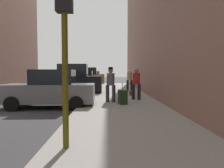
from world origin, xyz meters
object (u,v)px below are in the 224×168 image
object	(u,v)px
pedestrian_in_tan_coat	(129,79)
parked_gray_coupe	(50,90)
parked_black_suv	(71,81)
parked_bronze_suv	(88,77)
rolling_suitcase	(123,97)
pedestrian_in_red_jacket	(136,82)
parked_red_hatchback	(82,80)
duffel_bag	(132,93)
traffic_light	(65,17)
parked_silver_sedan	(94,76)
fire_hydrant	(96,87)
pedestrian_with_beanie	(111,83)
parked_blue_sedan	(91,77)

from	to	relation	value
pedestrian_in_tan_coat	parked_gray_coupe	bearing A→B (deg)	-120.48
parked_black_suv	parked_bronze_suv	world-z (taller)	same
parked_black_suv	rolling_suitcase	xyz separation A→B (m)	(3.41, -5.80, -0.54)
parked_bronze_suv	pedestrian_in_red_jacket	bearing A→B (deg)	-76.04
parked_red_hatchback	rolling_suitcase	size ratio (longest dim) A/B	4.05
pedestrian_in_tan_coat	rolling_suitcase	size ratio (longest dim) A/B	1.64
duffel_bag	parked_black_suv	bearing A→B (deg)	154.19
traffic_light	pedestrian_in_tan_coat	size ratio (longest dim) A/B	2.11
parked_silver_sedan	rolling_suitcase	distance (m)	31.98
fire_hydrant	pedestrian_with_beanie	xyz separation A→B (m)	(1.04, -6.23, 0.64)
parked_gray_coupe	rolling_suitcase	size ratio (longest dim) A/B	4.07
rolling_suitcase	pedestrian_in_red_jacket	bearing A→B (deg)	62.18
pedestrian_in_red_jacket	parked_bronze_suv	bearing A→B (deg)	103.96
parked_black_suv	parked_blue_sedan	bearing A→B (deg)	90.00
parked_red_hatchback	fire_hydrant	distance (m)	5.55
parked_bronze_suv	fire_hydrant	xyz separation A→B (m)	(1.80, -11.90, -0.54)
parked_silver_sedan	fire_hydrant	bearing A→B (deg)	-85.85
pedestrian_with_beanie	pedestrian_in_red_jacket	distance (m)	1.71
traffic_light	pedestrian_in_red_jacket	world-z (taller)	traffic_light
parked_gray_coupe	pedestrian_in_tan_coat	xyz separation A→B (m)	(4.49, 7.63, 0.26)
parked_blue_sedan	rolling_suitcase	world-z (taller)	parked_blue_sedan
parked_blue_sedan	pedestrian_in_red_jacket	xyz separation A→B (m)	(4.28, -23.93, 0.26)
parked_blue_sedan	pedestrian_in_tan_coat	distance (m)	18.59
parked_gray_coupe	traffic_light	xyz separation A→B (m)	(1.85, -5.89, 1.91)
parked_black_suv	parked_red_hatchback	bearing A→B (deg)	90.00
pedestrian_in_tan_coat	traffic_light	bearing A→B (deg)	-101.04
rolling_suitcase	duffel_bag	distance (m)	3.84
parked_black_suv	parked_red_hatchback	size ratio (longest dim) A/B	1.10
parked_blue_sedan	parked_silver_sedan	xyz separation A→B (m)	(-0.00, 6.23, 0.00)
fire_hydrant	duffel_bag	size ratio (longest dim) A/B	1.60
parked_bronze_suv	rolling_suitcase	size ratio (longest dim) A/B	4.45
parked_gray_coupe	rolling_suitcase	world-z (taller)	parked_gray_coupe
traffic_light	pedestrian_in_tan_coat	xyz separation A→B (m)	(2.64, 13.52, -1.65)
traffic_light	rolling_suitcase	size ratio (longest dim) A/B	3.46
parked_red_hatchback	rolling_suitcase	world-z (taller)	parked_red_hatchback
pedestrian_with_beanie	fire_hydrant	bearing A→B (deg)	99.49
duffel_bag	parked_red_hatchback	bearing A→B (deg)	116.89
parked_red_hatchback	parked_bronze_suv	bearing A→B (deg)	90.00
traffic_light	rolling_suitcase	distance (m)	6.59
parked_blue_sedan	duffel_bag	size ratio (longest dim) A/B	9.55
fire_hydrant	rolling_suitcase	bearing A→B (deg)	-76.95
fire_hydrant	pedestrian_in_tan_coat	distance (m)	2.82
parked_bronze_suv	parked_silver_sedan	world-z (taller)	parked_bronze_suv
parked_bronze_suv	fire_hydrant	bearing A→B (deg)	-81.38
parked_red_hatchback	duffel_bag	bearing A→B (deg)	-63.11
parked_black_suv	traffic_light	world-z (taller)	traffic_light
parked_blue_sedan	pedestrian_in_tan_coat	size ratio (longest dim) A/B	2.46
parked_bronze_suv	rolling_suitcase	world-z (taller)	parked_bronze_suv
parked_gray_coupe	parked_blue_sedan	distance (m)	25.67
parked_gray_coupe	parked_silver_sedan	bearing A→B (deg)	90.00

